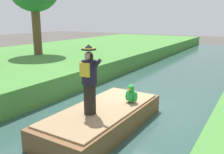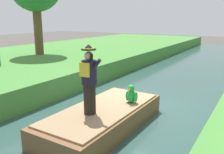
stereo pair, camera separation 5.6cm
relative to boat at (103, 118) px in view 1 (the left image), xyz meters
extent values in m
plane|color=#4C4742|center=(0.00, 1.90, -0.40)|extent=(80.00, 80.00, 0.00)
cube|color=#2D4C47|center=(0.00, 1.90, -0.35)|extent=(5.66, 48.00, 0.10)
cube|color=brown|center=(0.00, 0.00, -0.02)|extent=(1.83, 4.21, 0.56)
cube|color=#997A56|center=(0.00, 0.00, 0.28)|extent=(1.69, 3.88, 0.05)
cylinder|color=black|center=(-0.06, -0.52, 0.72)|extent=(0.32, 0.32, 0.82)
cylinder|color=black|center=(-0.06, -0.52, 1.44)|extent=(0.40, 0.40, 0.62)
cube|color=gold|center=(-0.06, -0.71, 1.54)|extent=(0.28, 0.06, 0.36)
sphere|color=#DBA884|center=(-0.06, -0.52, 1.86)|extent=(0.23, 0.23, 0.23)
cylinder|color=black|center=(-0.06, -0.52, 2.03)|extent=(0.38, 0.38, 0.03)
cone|color=black|center=(-0.06, -0.52, 2.10)|extent=(0.26, 0.26, 0.12)
cylinder|color=gold|center=(-0.06, -0.52, 2.05)|extent=(0.29, 0.29, 0.02)
cylinder|color=black|center=(0.16, -0.56, 1.62)|extent=(0.38, 0.09, 0.43)
cube|color=black|center=(0.07, -0.58, 1.85)|extent=(0.03, 0.08, 0.15)
ellipsoid|color=green|center=(0.50, 0.82, 0.51)|extent=(0.26, 0.32, 0.40)
sphere|color=green|center=(0.50, 0.78, 0.78)|extent=(0.20, 0.20, 0.20)
cone|color=yellow|center=(0.50, 0.68, 0.77)|extent=(0.09, 0.09, 0.09)
ellipsoid|color=green|center=(0.36, 0.82, 0.51)|extent=(0.08, 0.20, 0.32)
ellipsoid|color=green|center=(0.64, 0.82, 0.51)|extent=(0.08, 0.20, 0.32)
cylinder|color=brown|center=(-8.25, 5.19, 2.10)|extent=(0.52, 0.52, 3.04)
camera|label=1|loc=(3.61, -5.45, 2.80)|focal=39.08mm
camera|label=2|loc=(3.66, -5.42, 2.80)|focal=39.08mm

